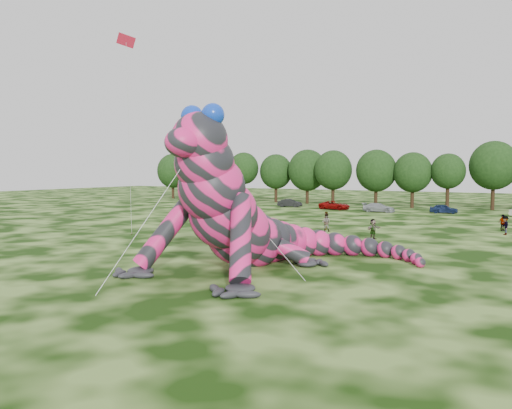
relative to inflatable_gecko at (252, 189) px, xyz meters
The scene contains 25 objects.
ground 6.27m from the inflatable_gecko, 41.68° to the right, with size 240.00×240.00×0.00m, color #16330A.
inflatable_gecko is the anchor object (origin of this frame).
flying_kite 18.20m from the inflatable_gecko, 164.56° to the left, with size 4.10×4.47×17.72m.
tree_0 76.65m from the inflatable_gecko, 132.36° to the left, with size 6.91×6.22×9.51m, color black, non-canonical shape.
tree_1 71.69m from the inflatable_gecko, 129.33° to the left, with size 6.74×6.07×9.81m, color black, non-canonical shape.
tree_2 69.01m from the inflatable_gecko, 125.53° to the left, with size 7.04×6.34×9.64m, color black, non-canonical shape.
tree_3 63.58m from the inflatable_gecko, 121.05° to the left, with size 5.81×5.23×9.44m, color black, non-canonical shape.
tree_4 62.15m from the inflatable_gecko, 115.46° to the left, with size 6.22×5.60×9.06m, color black, non-canonical shape.
tree_5 59.38m from the inflatable_gecko, 109.89° to the left, with size 7.16×6.44×9.80m, color black, non-canonical shape.
tree_6 56.03m from the inflatable_gecko, 105.14° to the left, with size 6.52×5.86×9.49m, color black, non-canonical shape.
tree_7 54.68m from the inflatable_gecko, 97.53° to the left, with size 6.68×6.01×9.48m, color black, non-canonical shape.
tree_8 54.41m from the inflatable_gecko, 91.37° to the left, with size 6.14×5.53×8.94m, color black, non-canonical shape.
tree_9 54.90m from the inflatable_gecko, 85.84° to the left, with size 5.27×4.74×8.68m, color black, non-canonical shape.
tree_10 56.92m from the inflatable_gecko, 79.56° to the left, with size 7.09×6.38×10.50m, color black, non-canonical shape.
car_0 53.85m from the inflatable_gecko, 123.58° to the left, with size 1.76×4.39×1.49m, color silver.
car_1 50.41m from the inflatable_gecko, 112.52° to the left, with size 1.39×3.97×1.31m, color black.
car_2 46.62m from the inflatable_gecko, 103.72° to the left, with size 2.20×4.78×1.33m, color maroon.
car_3 44.07m from the inflatable_gecko, 94.94° to the left, with size 1.86×4.57×1.33m, color #9CA1A6.
car_4 46.65m from the inflatable_gecko, 84.13° to the left, with size 1.53×3.80×1.30m, color #15244C.
spectator_0 20.83m from the inflatable_gecko, 97.92° to the left, with size 0.67×0.44×1.84m, color gray.
spectator_3 31.16m from the inflatable_gecko, 64.93° to the left, with size 0.97×0.40×1.65m, color gray.
spectator_2 28.25m from the inflatable_gecko, 61.19° to the left, with size 1.17×0.67×1.81m, color gray.
spectator_4 35.32m from the inflatable_gecko, 119.00° to the left, with size 0.76×0.50×1.56m, color gray.
spectator_1 19.28m from the inflatable_gecko, 96.68° to the left, with size 0.88×0.68×1.80m, color gray.
spectator_5 16.39m from the inflatable_gecko, 77.45° to the left, with size 1.68×0.54×1.82m, color gray.
Camera 1 is at (12.79, -25.07, 6.14)m, focal length 35.00 mm.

